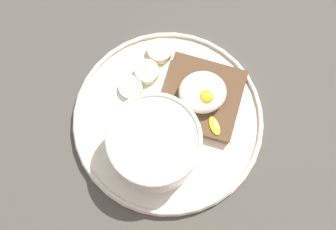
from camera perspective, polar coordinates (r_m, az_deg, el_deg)
The scene contains 8 objects.
ground_plane at distance 63.45cm, azimuth 0.00°, elevation -1.03°, with size 120.00×120.00×2.00cm, color #4B4840.
plate at distance 61.72cm, azimuth 0.00°, elevation -0.58°, with size 25.16×25.16×1.60cm.
oatmeal_bowl at distance 57.43cm, azimuth -1.66°, elevation -3.58°, with size 11.48×11.48×6.54cm.
toast_slice at distance 61.70cm, azimuth 4.10°, elevation 2.17°, with size 13.32×13.32×1.53cm.
poached_egg at distance 59.66cm, azimuth 4.29°, elevation 2.72°, with size 6.16×8.53×3.21cm.
banana_slice_front at distance 63.03cm, azimuth -2.58°, elevation 5.25°, with size 3.95×3.95×1.41cm.
banana_slice_left at distance 64.18cm, azimuth -0.71°, elevation 7.79°, with size 4.75×4.75×1.41cm.
banana_slice_back at distance 62.51cm, azimuth -4.57°, elevation 3.36°, with size 4.15×4.10×1.30cm.
Camera 1 is at (-1.99, -16.93, 62.11)cm, focal length 50.00 mm.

